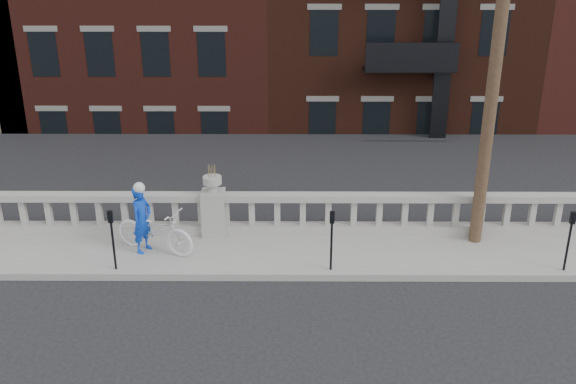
# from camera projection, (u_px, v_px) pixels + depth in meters

# --- Properties ---
(ground) EXTENTS (120.00, 120.00, 0.00)m
(ground) POSITION_uv_depth(u_px,v_px,m) (191.00, 332.00, 11.90)
(ground) COLOR black
(ground) RESTS_ON ground
(sidewalk) EXTENTS (32.00, 2.20, 0.15)m
(sidewalk) POSITION_uv_depth(u_px,v_px,m) (210.00, 254.00, 14.66)
(sidewalk) COLOR gray
(sidewalk) RESTS_ON ground
(balustrade) EXTENTS (28.00, 0.34, 1.03)m
(balustrade) POSITION_uv_depth(u_px,v_px,m) (214.00, 215.00, 15.34)
(balustrade) COLOR gray
(balustrade) RESTS_ON sidewalk
(planter_pedestal) EXTENTS (0.55, 0.55, 1.76)m
(planter_pedestal) POSITION_uv_depth(u_px,v_px,m) (214.00, 208.00, 15.27)
(planter_pedestal) COLOR gray
(planter_pedestal) RESTS_ON sidewalk
(lower_level) EXTENTS (80.00, 44.00, 20.80)m
(lower_level) POSITION_uv_depth(u_px,v_px,m) (266.00, 27.00, 32.36)
(lower_level) COLOR #605E59
(lower_level) RESTS_ON ground
(utility_pole) EXTENTS (1.60, 0.28, 10.00)m
(utility_pole) POSITION_uv_depth(u_px,v_px,m) (501.00, 19.00, 13.29)
(utility_pole) COLOR #422D1E
(utility_pole) RESTS_ON sidewalk
(parking_meter_a) EXTENTS (0.10, 0.09, 1.36)m
(parking_meter_a) POSITION_uv_depth(u_px,v_px,m) (112.00, 233.00, 13.54)
(parking_meter_a) COLOR black
(parking_meter_a) RESTS_ON sidewalk
(parking_meter_b) EXTENTS (0.10, 0.09, 1.36)m
(parking_meter_b) POSITION_uv_depth(u_px,v_px,m) (332.00, 234.00, 13.52)
(parking_meter_b) COLOR black
(parking_meter_b) RESTS_ON sidewalk
(parking_meter_c) EXTENTS (0.10, 0.09, 1.36)m
(parking_meter_c) POSITION_uv_depth(u_px,v_px,m) (570.00, 234.00, 13.50)
(parking_meter_c) COLOR black
(parking_meter_c) RESTS_ON sidewalk
(bicycle) EXTENTS (2.08, 1.40, 1.04)m
(bicycle) POSITION_uv_depth(u_px,v_px,m) (155.00, 230.00, 14.47)
(bicycle) COLOR white
(bicycle) RESTS_ON sidewalk
(cyclist) EXTENTS (0.58, 0.67, 1.56)m
(cyclist) POSITION_uv_depth(u_px,v_px,m) (142.00, 219.00, 14.39)
(cyclist) COLOR #0C3ABE
(cyclist) RESTS_ON sidewalk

